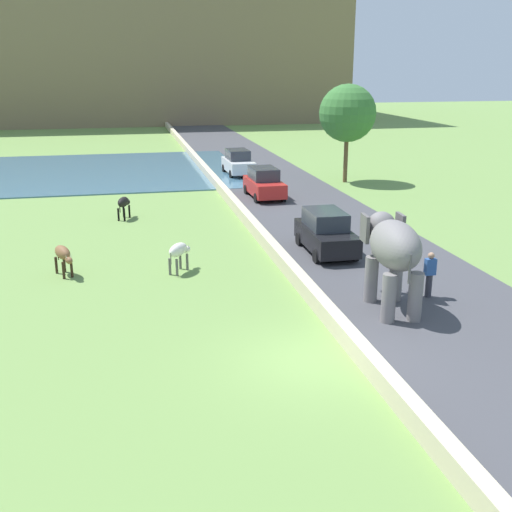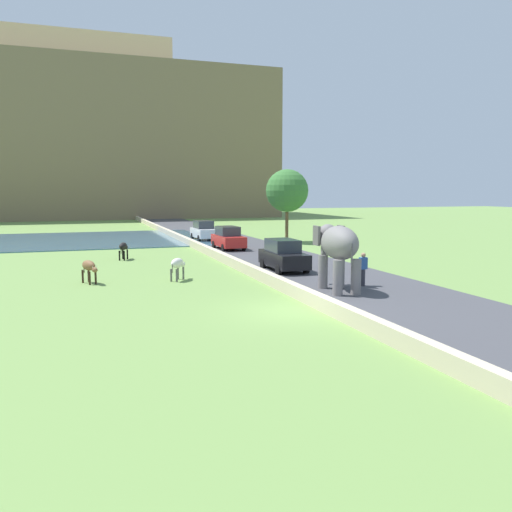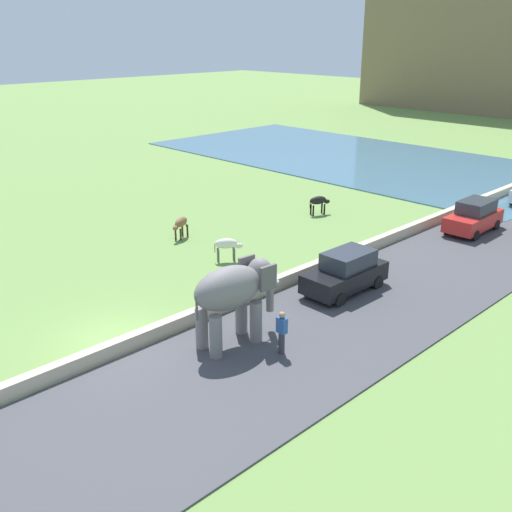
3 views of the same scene
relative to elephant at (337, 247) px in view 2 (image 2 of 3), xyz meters
name	(u,v)px [view 2 (image 2 of 3)]	position (x,y,z in m)	size (l,w,h in m)	color
ground_plane	(291,311)	(-3.44, -2.93, -2.04)	(220.00, 220.00, 0.00)	#6B8E47
road_surface	(251,250)	(1.56, 17.07, -2.01)	(7.00, 120.00, 0.06)	#424247
barrier_wall	(209,251)	(-2.24, 15.07, -1.76)	(0.40, 110.00, 0.56)	beige
lake	(2,242)	(-17.44, 29.88, -2.00)	(36.00, 18.00, 0.08)	#426B84
hill_distant	(85,145)	(-9.44, 77.65, 10.55)	(64.00, 28.00, 25.17)	#7F6B4C
fort_on_hill	(83,54)	(-9.17, 77.65, 26.15)	(30.41, 8.00, 6.51)	#D6BC89
elephant	(337,247)	(0.00, 0.00, 0.00)	(1.63, 3.52, 2.99)	slate
person_beside_elephant	(363,269)	(1.71, 0.64, -1.16)	(0.36, 0.22, 1.63)	#33333D
car_black	(283,255)	(-0.02, 6.43, -1.14)	(1.83, 4.02, 1.80)	black
car_red	(228,238)	(-0.02, 17.92, -1.14)	(1.87, 4.04, 1.80)	red
car_white	(204,231)	(-0.02, 26.21, -1.14)	(1.88, 4.05, 1.80)	white
cow_white	(178,264)	(-6.26, 5.25, -1.20)	(1.09, 1.32, 1.15)	silver
cow_brown	(89,267)	(-10.51, 5.72, -1.20)	(0.87, 1.40, 1.15)	brown
cow_black	(123,247)	(-8.19, 14.41, -1.20)	(0.80, 1.41, 1.15)	black
tree_near	(287,191)	(6.50, 21.96, 2.50)	(3.74, 3.74, 6.42)	brown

